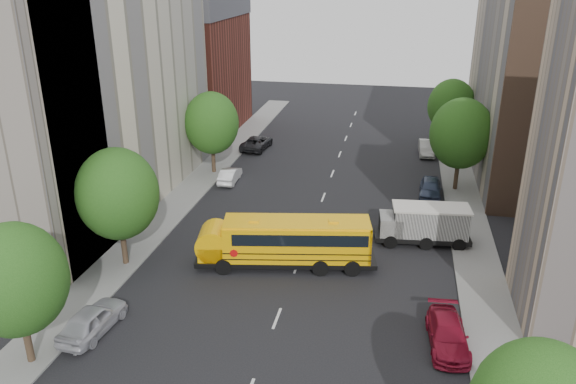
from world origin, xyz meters
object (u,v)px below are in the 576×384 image
(street_tree_0, at_px, (15,280))
(street_tree_4, at_px, (461,134))
(parked_car_2, at_px, (257,143))
(parked_car_0, at_px, (93,319))
(parked_car_5, at_px, (427,148))
(safari_truck, at_px, (424,224))
(parked_car_3, at_px, (448,334))
(parked_car_4, at_px, (430,188))
(parked_car_1, at_px, (230,175))
(street_tree_5, at_px, (451,106))
(street_tree_1, at_px, (118,194))
(street_tree_2, at_px, (212,123))
(school_bus, at_px, (284,240))

(street_tree_0, xyz_separation_m, street_tree_4, (22.00, 28.00, 0.43))
(street_tree_0, relative_size, parked_car_2, 1.44)
(parked_car_0, bearing_deg, parked_car_5, -111.95)
(street_tree_4, height_order, safari_truck, street_tree_4)
(street_tree_4, xyz_separation_m, parked_car_3, (-1.96, -22.55, -4.40))
(safari_truck, relative_size, parked_car_4, 1.52)
(parked_car_3, bearing_deg, safari_truck, 90.45)
(safari_truck, relative_size, parked_car_3, 1.45)
(parked_car_1, height_order, parked_car_2, parked_car_2)
(parked_car_0, relative_size, parked_car_1, 1.15)
(parked_car_1, bearing_deg, street_tree_5, -146.90)
(street_tree_1, relative_size, parked_car_2, 1.54)
(street_tree_0, bearing_deg, street_tree_1, 90.00)
(street_tree_2, xyz_separation_m, parked_car_0, (1.73, -25.13, -4.06))
(parked_car_2, height_order, parked_car_4, parked_car_4)
(street_tree_5, bearing_deg, safari_truck, -97.41)
(school_bus, bearing_deg, safari_truck, 19.50)
(street_tree_0, height_order, safari_truck, street_tree_0)
(street_tree_5, relative_size, parked_car_2, 1.46)
(parked_car_0, bearing_deg, parked_car_1, -85.71)
(parked_car_2, xyz_separation_m, parked_car_5, (17.71, 1.66, 0.01))
(parked_car_5, bearing_deg, street_tree_1, -127.18)
(parked_car_0, bearing_deg, parked_car_2, -85.16)
(parked_car_1, height_order, parked_car_3, parked_car_3)
(street_tree_0, distance_m, parked_car_2, 36.34)
(street_tree_0, relative_size, street_tree_2, 0.96)
(parked_car_4, bearing_deg, school_bus, -121.71)
(street_tree_4, distance_m, school_bus, 20.21)
(street_tree_1, bearing_deg, street_tree_2, 90.00)
(street_tree_5, height_order, safari_truck, street_tree_5)
(school_bus, bearing_deg, parked_car_0, -143.17)
(parked_car_4, bearing_deg, parked_car_5, 92.71)
(parked_car_1, height_order, parked_car_5, parked_car_5)
(safari_truck, relative_size, parked_car_2, 1.31)
(street_tree_0, bearing_deg, parked_car_0, 58.87)
(street_tree_4, relative_size, parked_car_0, 1.80)
(parked_car_1, bearing_deg, parked_car_5, -148.47)
(parked_car_3, distance_m, parked_car_4, 20.56)
(parked_car_2, bearing_deg, parked_car_5, -169.67)
(street_tree_2, bearing_deg, street_tree_0, -90.00)
(street_tree_2, relative_size, parked_car_4, 1.74)
(street_tree_0, bearing_deg, street_tree_2, 90.00)
(parked_car_3, bearing_deg, street_tree_1, 162.56)
(street_tree_1, height_order, parked_car_1, street_tree_1)
(street_tree_5, bearing_deg, parked_car_5, -134.09)
(school_bus, xyz_separation_m, safari_truck, (8.85, 5.06, -0.34))
(parked_car_0, height_order, parked_car_1, parked_car_0)
(street_tree_2, relative_size, parked_car_5, 1.75)
(parked_car_2, distance_m, parked_car_3, 35.49)
(school_bus, height_order, parked_car_3, school_bus)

